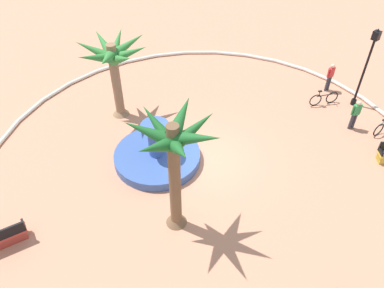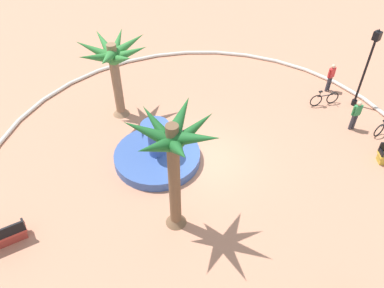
{
  "view_description": "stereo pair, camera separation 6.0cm",
  "coord_description": "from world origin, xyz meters",
  "px_view_note": "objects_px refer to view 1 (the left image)",
  "views": [
    {
      "loc": [
        -9.34,
        8.76,
        12.49
      ],
      "look_at": [
        0.44,
        0.53,
        1.0
      ],
      "focal_mm": 35.8,
      "sensor_mm": 36.0,
      "label": 1
    },
    {
      "loc": [
        -9.38,
        8.72,
        12.49
      ],
      "look_at": [
        0.44,
        0.53,
        1.0
      ],
      "focal_mm": 35.8,
      "sensor_mm": 36.0,
      "label": 2
    }
  ],
  "objects_px": {
    "lamppost": "(367,63)",
    "bicycle_red_frame": "(324,98)",
    "bench_east": "(5,238)",
    "fountain": "(157,155)",
    "person_cyclist_photo": "(330,76)",
    "palm_tree_near_fountain": "(113,60)",
    "palm_tree_by_curb": "(174,150)",
    "person_cyclist_helmet": "(355,113)"
  },
  "relations": [
    {
      "from": "person_cyclist_photo",
      "to": "bench_east",
      "type": "bearing_deg",
      "value": 84.77
    },
    {
      "from": "palm_tree_near_fountain",
      "to": "palm_tree_by_curb",
      "type": "xyz_separation_m",
      "value": [
        -7.45,
        2.12,
        0.67
      ]
    },
    {
      "from": "bench_east",
      "to": "person_cyclist_photo",
      "type": "bearing_deg",
      "value": -95.23
    },
    {
      "from": "lamppost",
      "to": "bicycle_red_frame",
      "type": "bearing_deg",
      "value": 50.18
    },
    {
      "from": "bench_east",
      "to": "person_cyclist_helmet",
      "type": "xyz_separation_m",
      "value": [
        -4.5,
        -15.96,
        0.6
      ]
    },
    {
      "from": "bench_east",
      "to": "fountain",
      "type": "bearing_deg",
      "value": -90.24
    },
    {
      "from": "bicycle_red_frame",
      "to": "person_cyclist_photo",
      "type": "relative_size",
      "value": 0.93
    },
    {
      "from": "palm_tree_by_curb",
      "to": "person_cyclist_helmet",
      "type": "xyz_separation_m",
      "value": [
        -1.12,
        -10.44,
        -2.96
      ]
    },
    {
      "from": "palm_tree_by_curb",
      "to": "bicycle_red_frame",
      "type": "relative_size",
      "value": 3.29
    },
    {
      "from": "lamppost",
      "to": "palm_tree_near_fountain",
      "type": "bearing_deg",
      "value": 53.93
    },
    {
      "from": "bench_east",
      "to": "bicycle_red_frame",
      "type": "bearing_deg",
      "value": -97.95
    },
    {
      "from": "palm_tree_by_curb",
      "to": "bicycle_red_frame",
      "type": "xyz_separation_m",
      "value": [
        1.05,
        -11.08,
        -3.52
      ]
    },
    {
      "from": "fountain",
      "to": "person_cyclist_helmet",
      "type": "xyz_separation_m",
      "value": [
        -4.47,
        -8.95,
        0.64
      ]
    },
    {
      "from": "bench_east",
      "to": "person_cyclist_photo",
      "type": "height_order",
      "value": "person_cyclist_photo"
    },
    {
      "from": "person_cyclist_photo",
      "to": "lamppost",
      "type": "bearing_deg",
      "value": 178.99
    },
    {
      "from": "palm_tree_near_fountain",
      "to": "person_cyclist_helmet",
      "type": "distance_m",
      "value": 12.17
    },
    {
      "from": "fountain",
      "to": "person_cyclist_photo",
      "type": "relative_size",
      "value": 2.32
    },
    {
      "from": "palm_tree_by_curb",
      "to": "lamppost",
      "type": "xyz_separation_m",
      "value": [
        -0.03,
        -12.38,
        -1.31
      ]
    },
    {
      "from": "person_cyclist_photo",
      "to": "person_cyclist_helmet",
      "type": "bearing_deg",
      "value": 145.41
    },
    {
      "from": "palm_tree_by_curb",
      "to": "bench_east",
      "type": "distance_m",
      "value": 7.38
    },
    {
      "from": "bench_east",
      "to": "lamppost",
      "type": "relative_size",
      "value": 0.37
    },
    {
      "from": "person_cyclist_helmet",
      "to": "person_cyclist_photo",
      "type": "xyz_separation_m",
      "value": [
        2.86,
        -1.97,
        0.01
      ]
    },
    {
      "from": "palm_tree_near_fountain",
      "to": "palm_tree_by_curb",
      "type": "height_order",
      "value": "palm_tree_by_curb"
    },
    {
      "from": "bicycle_red_frame",
      "to": "person_cyclist_helmet",
      "type": "distance_m",
      "value": 2.34
    },
    {
      "from": "bench_east",
      "to": "person_cyclist_helmet",
      "type": "bearing_deg",
      "value": -105.73
    },
    {
      "from": "palm_tree_by_curb",
      "to": "person_cyclist_photo",
      "type": "relative_size",
      "value": 3.06
    },
    {
      "from": "palm_tree_near_fountain",
      "to": "bicycle_red_frame",
      "type": "bearing_deg",
      "value": -125.5
    },
    {
      "from": "fountain",
      "to": "palm_tree_near_fountain",
      "type": "xyz_separation_m",
      "value": [
        4.1,
        -0.62,
        2.93
      ]
    },
    {
      "from": "palm_tree_by_curb",
      "to": "person_cyclist_photo",
      "type": "height_order",
      "value": "palm_tree_by_curb"
    },
    {
      "from": "palm_tree_by_curb",
      "to": "person_cyclist_photo",
      "type": "bearing_deg",
      "value": -82.05
    },
    {
      "from": "fountain",
      "to": "palm_tree_near_fountain",
      "type": "height_order",
      "value": "palm_tree_near_fountain"
    },
    {
      "from": "lamppost",
      "to": "person_cyclist_photo",
      "type": "xyz_separation_m",
      "value": [
        1.76,
        -0.03,
        -1.64
      ]
    },
    {
      "from": "palm_tree_by_curb",
      "to": "bench_east",
      "type": "height_order",
      "value": "palm_tree_by_curb"
    },
    {
      "from": "palm_tree_near_fountain",
      "to": "bench_east",
      "type": "relative_size",
      "value": 2.6
    },
    {
      "from": "palm_tree_by_curb",
      "to": "person_cyclist_helmet",
      "type": "distance_m",
      "value": 10.91
    },
    {
      "from": "palm_tree_near_fountain",
      "to": "palm_tree_by_curb",
      "type": "distance_m",
      "value": 7.77
    },
    {
      "from": "palm_tree_near_fountain",
      "to": "lamppost",
      "type": "xyz_separation_m",
      "value": [
        -7.48,
        -10.27,
        -0.64
      ]
    },
    {
      "from": "palm_tree_by_curb",
      "to": "bench_east",
      "type": "bearing_deg",
      "value": 58.57
    },
    {
      "from": "palm_tree_by_curb",
      "to": "lamppost",
      "type": "relative_size",
      "value": 1.18
    },
    {
      "from": "palm_tree_by_curb",
      "to": "lamppost",
      "type": "bearing_deg",
      "value": -90.14
    },
    {
      "from": "palm_tree_near_fountain",
      "to": "person_cyclist_photo",
      "type": "relative_size",
      "value": 2.53
    },
    {
      "from": "lamppost",
      "to": "person_cyclist_photo",
      "type": "distance_m",
      "value": 2.41
    }
  ]
}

